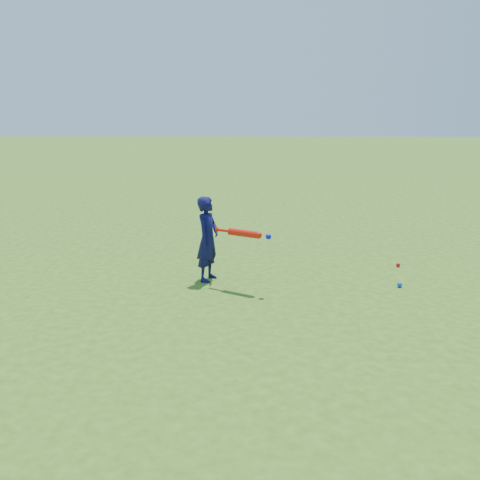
{
  "coord_description": "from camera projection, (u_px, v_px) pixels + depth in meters",
  "views": [
    {
      "loc": [
        1.05,
        -7.45,
        2.22
      ],
      "look_at": [
        0.83,
        -0.84,
        0.62
      ],
      "focal_mm": 40.0,
      "sensor_mm": 36.0,
      "label": 1
    }
  ],
  "objects": [
    {
      "name": "ground",
      "position": [
        185.0,
        267.0,
        7.79
      ],
      "size": [
        80.0,
        80.0,
        0.0
      ],
      "primitive_type": "plane",
      "color": "#335F16",
      "rests_on": "ground"
    },
    {
      "name": "child",
      "position": [
        208.0,
        239.0,
        7.07
      ],
      "size": [
        0.39,
        0.48,
        1.13
      ],
      "primitive_type": "imported",
      "rotation": [
        0.0,
        0.0,
        1.23
      ],
      "color": "#0F0E43",
      "rests_on": "ground"
    },
    {
      "name": "ground_ball_red",
      "position": [
        398.0,
        265.0,
        7.79
      ],
      "size": [
        0.06,
        0.06,
        0.06
      ],
      "primitive_type": "sphere",
      "color": "red",
      "rests_on": "ground"
    },
    {
      "name": "ground_ball_blue",
      "position": [
        400.0,
        285.0,
        6.89
      ],
      "size": [
        0.07,
        0.07,
        0.07
      ],
      "primitive_type": "sphere",
      "color": "blue",
      "rests_on": "ground"
    },
    {
      "name": "bat_swing",
      "position": [
        246.0,
        234.0,
        6.67
      ],
      "size": [
        0.72,
        0.44,
        0.09
      ],
      "rotation": [
        0.0,
        0.0,
        -0.52
      ],
      "color": "red",
      "rests_on": "ground"
    }
  ]
}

